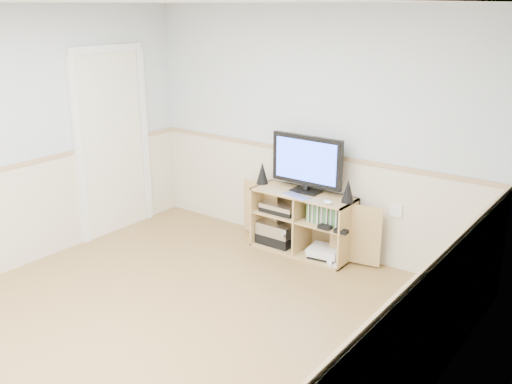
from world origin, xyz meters
TOP-DOWN VIEW (x-y plane):
  - room at (-0.06, 0.12)m, footprint 4.04×4.54m
  - media_cabinet at (0.08, 2.07)m, footprint 1.68×0.40m
  - monitor at (0.08, 2.07)m, footprint 0.80×0.18m
  - speaker_left at (-0.46, 2.04)m, footprint 0.13×0.13m
  - speaker_right at (0.57, 2.04)m, footprint 0.12×0.12m
  - keyboard at (0.08, 1.88)m, footprint 0.33×0.19m
  - mouse at (0.44, 1.88)m, footprint 0.11×0.08m
  - av_components at (-0.21, 2.02)m, footprint 0.50×0.30m
  - game_consoles at (0.36, 2.01)m, footprint 0.46×0.30m
  - game_cases at (0.37, 2.00)m, footprint 0.39×0.13m
  - wall_outlet at (1.00, 2.23)m, footprint 0.12×0.03m

SIDE VIEW (x-z plane):
  - game_consoles at x=0.36m, z-range 0.02..0.13m
  - av_components at x=-0.21m, z-range -0.01..0.45m
  - media_cabinet at x=0.08m, z-range 0.01..0.66m
  - game_cases at x=0.37m, z-range 0.39..0.58m
  - wall_outlet at x=1.00m, z-range 0.54..0.66m
  - keyboard at x=0.08m, z-range 0.65..0.66m
  - mouse at x=0.44m, z-range 0.65..0.69m
  - speaker_right at x=0.57m, z-range 0.65..0.88m
  - speaker_left at x=-0.46m, z-range 0.65..0.89m
  - monitor at x=0.08m, z-range 0.67..1.26m
  - room at x=-0.06m, z-range -0.05..2.49m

